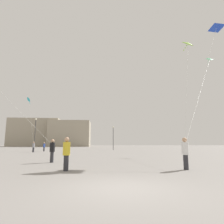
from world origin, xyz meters
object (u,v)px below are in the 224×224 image
kite_cyan_diamond (29,100)px  kite_emerald_delta (209,61)px  person_in_white (185,152)px  building_left_hall (37,133)px  lamppost_east (35,130)px  lamppost_west (113,134)px  person_in_yellow (66,152)px  building_centre_hall (70,134)px  kite_cobalt_delta (216,30)px  person_in_grey (33,146)px  kite_lime_diamond (188,44)px  person_in_blue (44,146)px  person_in_black (52,150)px

kite_cyan_diamond → kite_emerald_delta: kite_emerald_delta is taller
person_in_white → building_left_hall: bearing=79.4°
lamppost_east → lamppost_west: lamppost_east is taller
person_in_yellow → building_centre_hall: bearing=-129.7°
kite_cobalt_delta → person_in_grey: bearing=154.0°
building_centre_hall → lamppost_west: bearing=-68.4°
person_in_white → kite_cobalt_delta: bearing=12.6°
kite_lime_diamond → kite_cyan_diamond: size_ratio=1.30×
person_in_grey → kite_cobalt_delta: size_ratio=0.13×
person_in_blue → kite_emerald_delta: 31.59m
person_in_grey → lamppost_west: size_ratio=0.33×
person_in_blue → person_in_grey: (-0.57, -3.57, 0.06)m
person_in_blue → kite_lime_diamond: bearing=41.5°
person_in_blue → person_in_black: bearing=15.7°
kite_emerald_delta → building_centre_hall: size_ratio=0.93×
kite_lime_diamond → kite_emerald_delta: bearing=53.3°
person_in_white → person_in_black: bearing=118.9°
lamppost_east → kite_emerald_delta: bearing=-18.0°
person_in_yellow → person_in_grey: (-10.24, 21.69, -0.02)m
kite_cobalt_delta → lamppost_west: size_ratio=2.63×
person_in_grey → kite_cobalt_delta: kite_cobalt_delta is taller
person_in_yellow → person_in_black: (-2.08, 4.47, -0.01)m
person_in_white → building_left_hall: size_ratio=0.07×
person_in_blue → kite_emerald_delta: (27.49, -8.31, 13.17)m
kite_cyan_diamond → building_centre_hall: (-5.29, 61.49, -2.58)m
kite_emerald_delta → building_left_hall: 87.97m
person_in_white → kite_cobalt_delta: kite_cobalt_delta is taller
person_in_white → kite_cyan_diamond: kite_cyan_diamond is taller
kite_cobalt_delta → lamppost_east: kite_cobalt_delta is taller
person_in_black → kite_cyan_diamond: (-8.93, 15.99, 7.58)m
person_in_yellow → building_centre_hall: 83.70m
person_in_blue → building_left_hall: bearing=-162.7°
person_in_grey → building_centre_hall: building_centre_hall is taller
person_in_white → lamppost_west: lamppost_west is taller
lamppost_east → kite_cobalt_delta: bearing=-32.6°
person_in_blue → building_centre_hall: building_centre_hall is taller
person_in_grey → lamppost_east: (-1.79, 4.94, 3.13)m
person_in_blue → person_in_white: size_ratio=0.92×
building_left_hall → kite_emerald_delta: bearing=-53.5°
building_left_hall → lamppost_west: 66.68m
person_in_yellow → lamppost_east: bearing=-116.7°
lamppost_east → person_in_grey: bearing=-70.1°
person_in_white → lamppost_west: bearing=60.2°
person_in_black → kite_cobalt_delta: 22.21m
person_in_black → person_in_grey: (-8.16, 17.22, -0.01)m
kite_cobalt_delta → building_centre_hall: kite_cobalt_delta is taller
building_centre_hall → lamppost_east: size_ratio=3.07×
person_in_blue → lamppost_east: 4.20m
kite_cobalt_delta → kite_emerald_delta: size_ratio=0.78×
person_in_blue → kite_lime_diamond: kite_lime_diamond is taller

